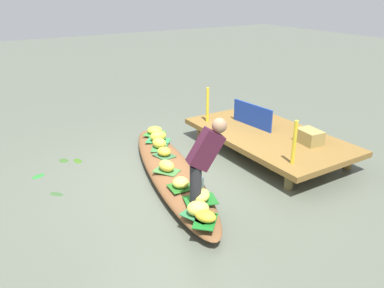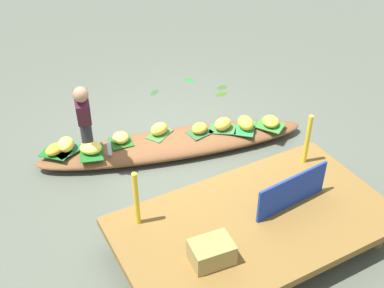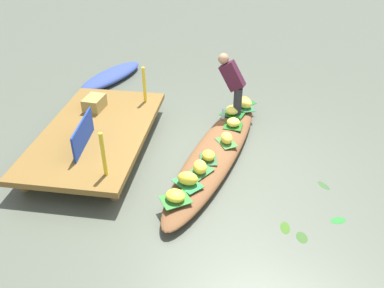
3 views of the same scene
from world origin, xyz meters
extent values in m
plane|color=#52594B|center=(0.00, 0.00, 0.00)|extent=(40.00, 40.00, 0.00)
cube|color=brown|center=(0.02, 2.12, 0.33)|extent=(3.20, 1.80, 0.10)
cylinder|color=brown|center=(-1.26, 1.40, 0.14)|extent=(0.14, 0.14, 0.28)
cylinder|color=brown|center=(1.30, 1.40, 0.14)|extent=(0.14, 0.14, 0.28)
cylinder|color=brown|center=(-1.26, 2.84, 0.14)|extent=(0.14, 0.14, 0.28)
ellipsoid|color=brown|center=(0.00, 0.00, 0.12)|extent=(4.12, 1.68, 0.25)
cube|color=#1B6220|center=(1.21, -0.21, 0.25)|extent=(0.44, 0.52, 0.01)
ellipsoid|color=#F6E555|center=(1.21, -0.21, 0.33)|extent=(0.40, 0.38, 0.16)
cube|color=#305F36|center=(-0.38, 0.08, 0.25)|extent=(0.39, 0.33, 0.01)
ellipsoid|color=yellow|center=(-0.38, 0.08, 0.33)|extent=(0.30, 0.27, 0.15)
cube|color=#3F7537|center=(0.17, -0.17, 0.25)|extent=(0.47, 0.43, 0.01)
ellipsoid|color=yellow|center=(0.17, -0.17, 0.34)|extent=(0.33, 0.27, 0.18)
cube|color=#24611D|center=(0.75, -0.25, 0.25)|extent=(0.35, 0.36, 0.01)
ellipsoid|color=#EEDC53|center=(0.75, -0.25, 0.33)|extent=(0.26, 0.26, 0.16)
cube|color=#2B8143|center=(-1.05, 0.31, 0.25)|extent=(0.50, 0.52, 0.01)
ellipsoid|color=yellow|center=(-1.05, 0.31, 0.35)|extent=(0.26, 0.34, 0.19)
cube|color=#347B31|center=(-1.44, 0.43, 0.25)|extent=(0.49, 0.52, 0.01)
ellipsoid|color=yellow|center=(-1.44, 0.43, 0.32)|extent=(0.34, 0.36, 0.15)
cube|color=#2A6E3E|center=(1.50, -0.44, 0.25)|extent=(0.48, 0.42, 0.01)
ellipsoid|color=#F3DE57|center=(1.50, -0.44, 0.35)|extent=(0.34, 0.36, 0.19)
cube|color=#357039|center=(-0.74, 0.17, 0.25)|extent=(0.49, 0.45, 0.01)
ellipsoid|color=yellow|center=(-0.74, 0.17, 0.35)|extent=(0.33, 0.28, 0.19)
cube|color=#176820|center=(1.67, -0.43, 0.25)|extent=(0.47, 0.47, 0.01)
ellipsoid|color=gold|center=(1.67, -0.43, 0.32)|extent=(0.35, 0.31, 0.14)
cylinder|color=#28282D|center=(1.22, -0.29, 0.52)|extent=(0.16, 0.16, 0.55)
cube|color=#411729|center=(1.25, -0.16, 1.02)|extent=(0.29, 0.54, 0.59)
sphere|color=#9E7556|center=(1.30, 0.02, 1.33)|extent=(0.20, 0.20, 0.20)
cylinder|color=#AECEE6|center=(1.00, -0.05, 0.36)|extent=(0.06, 0.06, 0.22)
cube|color=#18369C|center=(-0.48, 2.12, 0.61)|extent=(1.03, 0.12, 0.45)
cylinder|color=gold|center=(-1.18, 1.52, 0.74)|extent=(0.06, 0.06, 0.72)
cylinder|color=gold|center=(1.22, 1.52, 0.74)|extent=(0.06, 0.06, 0.72)
cube|color=olive|center=(0.77, 2.40, 0.51)|extent=(0.47, 0.36, 0.25)
ellipsoid|color=#325722|center=(-1.66, -1.34, 0.00)|extent=(0.24, 0.19, 0.01)
ellipsoid|color=#26742C|center=(-1.26, -1.88, 0.00)|extent=(0.21, 0.27, 0.01)
ellipsoid|color=#32542B|center=(-0.48, -1.77, 0.00)|extent=(0.26, 0.23, 0.01)
ellipsoid|color=#375F1A|center=(-1.51, -1.13, 0.00)|extent=(0.24, 0.14, 0.01)
camera|label=1|loc=(5.08, -2.77, 3.01)|focal=36.19mm
camera|label=2|loc=(2.55, 5.25, 4.27)|focal=44.55mm
camera|label=3|loc=(-5.70, -0.44, 4.02)|focal=37.64mm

